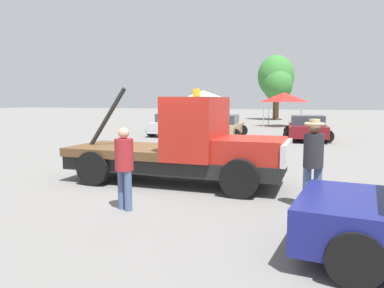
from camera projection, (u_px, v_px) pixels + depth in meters
name	position (u px, v px, depth m)	size (l,w,h in m)	color
ground_plane	(174.00, 183.00, 9.84)	(160.00, 160.00, 0.00)	slate
tow_truck	(187.00, 148.00, 9.61)	(5.74, 2.15, 2.51)	black
person_near_truck	(313.00, 157.00, 7.36)	(0.40, 0.40, 1.80)	#475B84
person_at_hood	(124.00, 163.00, 7.33)	(0.36, 0.36, 1.64)	#475B84
parked_car_silver	(174.00, 125.00, 23.32)	(2.60, 4.55, 1.34)	#B7B7BC
parked_car_tan	(223.00, 127.00, 21.20)	(2.68, 4.71, 1.34)	tan
parked_car_maroon	(307.00, 128.00, 20.45)	(2.77, 4.56, 1.34)	maroon
canopy_tent_white	(203.00, 95.00, 33.13)	(3.57, 3.57, 3.00)	#9E9EA3
canopy_tent_red	(284.00, 97.00, 30.56)	(2.89, 2.89, 2.79)	#9E9EA3
tree_left	(278.00, 84.00, 40.33)	(3.21, 3.21, 5.73)	brown
tree_center	(276.00, 76.00, 41.02)	(3.96, 3.96, 7.07)	brown
traffic_cone	(231.00, 151.00, 14.05)	(0.40, 0.40, 0.55)	black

